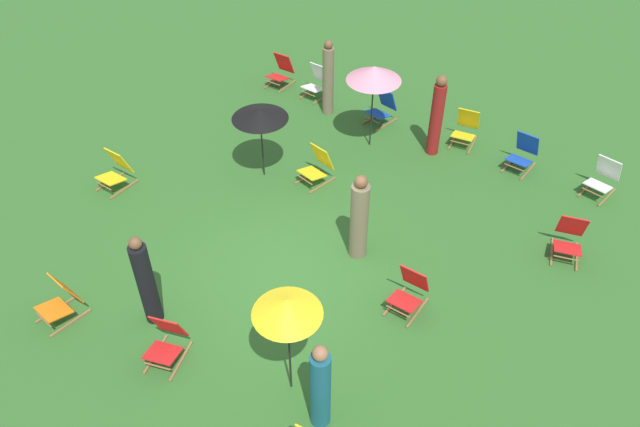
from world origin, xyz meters
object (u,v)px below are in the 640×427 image
at_px(deckchair_13, 317,166).
at_px(umbrella_0, 260,114).
at_px(deckchair_5, 603,178).
at_px(deckchair_12, 523,153).
at_px(deckchair_4, 382,108).
at_px(deckchair_3, 116,171).
at_px(deckchair_8, 466,129).
at_px(deckchair_0, 61,300).
at_px(person_2, 320,388).
at_px(umbrella_1, 374,73).
at_px(person_4, 359,219).
at_px(deckchair_2, 569,238).
at_px(deckchair_6, 409,291).
at_px(deckchair_11, 281,71).
at_px(deckchair_9, 166,341).
at_px(person_1, 146,282).
at_px(deckchair_7, 317,82).
at_px(person_3, 328,79).
at_px(umbrella_2, 287,307).
at_px(person_0, 437,117).

bearing_deg(deckchair_13, umbrella_0, -144.25).
height_order(deckchair_5, deckchair_12, same).
xyz_separation_m(deckchair_4, deckchair_12, (3.41, -0.05, 0.00)).
relative_size(deckchair_3, deckchair_8, 1.00).
distance_m(deckchair_0, deckchair_12, 9.51).
bearing_deg(person_2, deckchair_12, -145.31).
bearing_deg(umbrella_1, person_4, -65.20).
xyz_separation_m(deckchair_2, deckchair_6, (-1.91, -2.69, 0.00)).
height_order(deckchair_2, deckchair_5, same).
bearing_deg(deckchair_6, deckchair_11, 142.83).
xyz_separation_m(deckchair_9, deckchair_12, (3.07, 7.73, 0.00)).
height_order(deckchair_4, person_4, person_4).
distance_m(deckchair_12, person_2, 7.44).
bearing_deg(deckchair_11, person_2, -50.24).
xyz_separation_m(deckchair_5, deckchair_13, (-5.14, -2.73, 0.00)).
height_order(deckchair_0, deckchair_9, same).
xyz_separation_m(deckchair_11, umbrella_1, (3.27, -1.20, 1.43)).
bearing_deg(person_1, umbrella_1, -133.33).
bearing_deg(deckchair_9, deckchair_7, 90.77).
bearing_deg(person_1, person_4, -161.86).
relative_size(deckchair_0, person_3, 0.44).
bearing_deg(person_3, deckchair_4, 85.75).
distance_m(deckchair_0, umbrella_0, 5.05).
distance_m(deckchair_9, deckchair_12, 8.32).
xyz_separation_m(umbrella_1, umbrella_2, (2.03, -6.21, 0.02)).
distance_m(deckchair_7, person_0, 3.63).
xyz_separation_m(umbrella_1, person_0, (1.32, 0.48, -0.87)).
relative_size(deckchair_7, deckchair_9, 0.97).
bearing_deg(deckchair_3, person_2, -17.02).
height_order(deckchair_9, person_1, person_1).
distance_m(umbrella_1, person_0, 1.65).
relative_size(deckchair_2, deckchair_13, 1.00).
bearing_deg(deckchair_5, deckchair_0, -117.53).
xyz_separation_m(deckchair_5, umbrella_2, (-2.80, -7.19, 1.44)).
bearing_deg(deckchair_11, deckchair_5, 0.20).
bearing_deg(deckchair_8, deckchair_13, -132.17).
distance_m(deckchair_9, person_1, 0.99).
height_order(deckchair_2, person_1, person_1).
bearing_deg(deckchair_9, person_2, -8.32).
xyz_separation_m(deckchair_4, deckchair_6, (3.06, -4.88, 0.00)).
relative_size(deckchair_6, person_0, 0.44).
distance_m(deckchair_2, deckchair_8, 3.80).
bearing_deg(deckchair_4, deckchair_12, 12.84).
bearing_deg(deckchair_3, umbrella_1, 50.57).
bearing_deg(deckchair_6, umbrella_2, -106.18).
height_order(deckchair_5, person_2, person_2).
xyz_separation_m(deckchair_4, deckchair_8, (2.01, 0.20, 0.00)).
bearing_deg(deckchair_5, person_4, -116.15).
bearing_deg(deckchair_3, deckchair_0, -55.36).
relative_size(deckchair_13, umbrella_1, 0.44).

